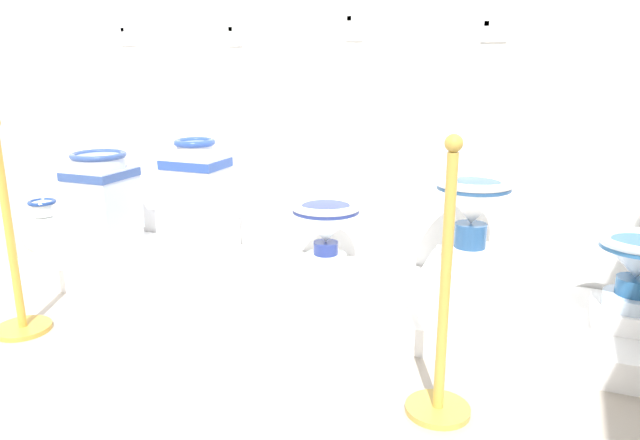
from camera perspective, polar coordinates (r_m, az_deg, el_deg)
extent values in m
cube|color=white|center=(3.44, 3.31, 17.21)|extent=(4.56, 0.06, 2.83)
cube|color=white|center=(3.26, 0.39, -6.92)|extent=(3.70, 0.82, 0.13)
cube|color=white|center=(3.97, -19.84, -1.80)|extent=(0.32, 0.32, 0.12)
cube|color=#A3B1D3|center=(3.90, -20.18, 1.82)|extent=(0.33, 0.34, 0.40)
cube|color=navy|center=(3.87, -20.41, 4.18)|extent=(0.34, 0.35, 0.05)
cylinder|color=#A3B1D3|center=(3.85, -20.51, 5.28)|extent=(0.31, 0.31, 0.08)
torus|color=navy|center=(3.85, -20.57, 5.86)|extent=(0.33, 0.33, 0.04)
cube|color=white|center=(3.50, -11.44, -2.32)|extent=(0.35, 0.32, 0.24)
cube|color=silver|center=(3.42, -11.72, 2.73)|extent=(0.32, 0.25, 0.39)
cube|color=#284698|center=(3.39, -11.87, 5.37)|extent=(0.33, 0.26, 0.05)
cylinder|color=silver|center=(3.38, -11.94, 6.64)|extent=(0.20, 0.20, 0.08)
torus|color=#284698|center=(3.37, -11.98, 7.32)|extent=(0.23, 0.23, 0.04)
cube|color=white|center=(3.28, 0.55, -4.73)|extent=(0.30, 0.28, 0.08)
cylinder|color=white|center=(3.26, 0.56, -3.67)|extent=(0.22, 0.22, 0.05)
cylinder|color=navy|center=(3.24, 0.56, -2.70)|extent=(0.14, 0.14, 0.07)
cone|color=white|center=(3.20, 0.57, -0.36)|extent=(0.37, 0.37, 0.21)
cylinder|color=navy|center=(3.18, 0.57, 1.07)|extent=(0.36, 0.36, 0.03)
torus|color=white|center=(3.18, 0.57, 1.42)|extent=(0.38, 0.38, 0.04)
cylinder|color=navy|center=(3.18, 0.57, 1.33)|extent=(0.26, 0.26, 0.01)
cube|color=white|center=(3.12, 14.01, -5.32)|extent=(0.39, 0.40, 0.18)
cylinder|color=white|center=(3.08, 14.16, -3.13)|extent=(0.27, 0.27, 0.07)
cylinder|color=navy|center=(3.05, 14.28, -1.43)|extent=(0.16, 0.16, 0.12)
cone|color=white|center=(3.01, 14.48, 1.60)|extent=(0.37, 0.37, 0.21)
cylinder|color=navy|center=(2.99, 14.59, 3.19)|extent=(0.36, 0.36, 0.03)
torus|color=white|center=(2.98, 14.62, 3.57)|extent=(0.38, 0.38, 0.04)
cylinder|color=navy|center=(2.99, 14.61, 3.47)|extent=(0.26, 0.26, 0.01)
cube|color=white|center=(3.04, 27.66, -8.21)|extent=(0.32, 0.29, 0.09)
cylinder|color=silver|center=(3.01, 27.84, -6.87)|extent=(0.25, 0.25, 0.06)
cylinder|color=#24588E|center=(2.99, 28.01, -5.63)|extent=(0.16, 0.16, 0.08)
cone|color=silver|center=(2.95, 28.31, -3.38)|extent=(0.34, 0.34, 0.17)
cube|color=white|center=(4.14, -17.99, 16.53)|extent=(0.12, 0.01, 0.12)
cube|color=#386BAD|center=(4.17, -18.49, 16.98)|extent=(0.02, 0.01, 0.02)
cube|color=white|center=(3.71, -8.17, 17.18)|extent=(0.09, 0.01, 0.12)
cube|color=#5B9E4C|center=(3.72, -8.63, 17.71)|extent=(0.02, 0.01, 0.02)
cube|color=white|center=(3.41, 3.37, 18.10)|extent=(0.10, 0.01, 0.14)
cube|color=#5B9E4C|center=(3.42, 2.83, 18.82)|extent=(0.02, 0.01, 0.02)
cube|color=white|center=(3.25, 16.47, 17.11)|extent=(0.13, 0.01, 0.11)
cube|color=#386BAD|center=(3.26, 15.76, 17.75)|extent=(0.02, 0.01, 0.02)
cylinder|color=navy|center=(4.36, -24.64, -3.21)|extent=(0.13, 0.13, 0.03)
ellipsoid|color=white|center=(4.32, -24.86, -1.32)|extent=(0.28, 0.28, 0.27)
cylinder|color=white|center=(4.27, -25.13, 0.99)|extent=(0.13, 0.13, 0.09)
torus|color=navy|center=(4.26, -25.20, 1.56)|extent=(0.18, 0.18, 0.02)
cylinder|color=#BD8E34|center=(3.31, -26.65, -9.29)|extent=(0.26, 0.26, 0.02)
cylinder|color=#BD8E34|center=(3.15, -27.74, -1.05)|extent=(0.04, 0.04, 0.97)
cylinder|color=gold|center=(2.41, 11.25, -17.41)|extent=(0.25, 0.25, 0.02)
cylinder|color=gold|center=(2.18, 11.94, -6.33)|extent=(0.04, 0.04, 0.97)
sphere|color=gold|center=(2.05, 12.75, 7.23)|extent=(0.06, 0.06, 0.06)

